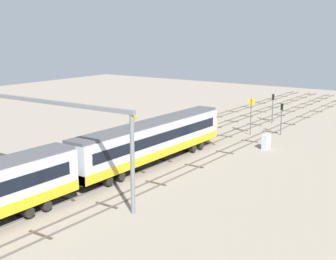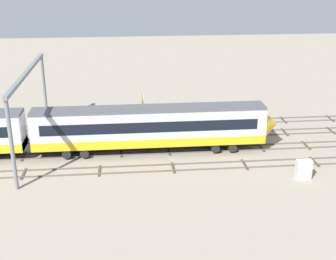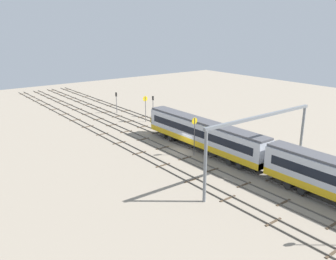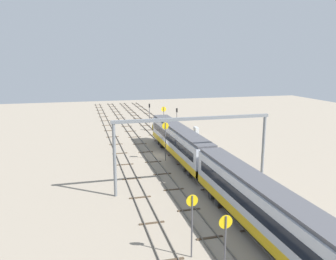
{
  "view_description": "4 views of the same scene",
  "coord_description": "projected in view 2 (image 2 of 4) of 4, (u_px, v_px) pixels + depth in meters",
  "views": [
    {
      "loc": [
        -42.08,
        -32.09,
        14.75
      ],
      "look_at": [
        4.11,
        0.04,
        2.6
      ],
      "focal_mm": 49.56,
      "sensor_mm": 36.0,
      "label": 1
    },
    {
      "loc": [
        -4.48,
        -46.46,
        19.08
      ],
      "look_at": [
        0.06,
        -0.44,
        1.78
      ],
      "focal_mm": 48.68,
      "sensor_mm": 36.0,
      "label": 2
    },
    {
      "loc": [
        -39.65,
        33.15,
        18.69
      ],
      "look_at": [
        4.58,
        -0.35,
        2.18
      ],
      "focal_mm": 37.18,
      "sensor_mm": 36.0,
      "label": 3
    },
    {
      "loc": [
        -50.05,
        12.27,
        14.97
      ],
      "look_at": [
        5.01,
        -2.25,
        3.07
      ],
      "focal_mm": 36.05,
      "sensor_mm": 36.0,
      "label": 4
    }
  ],
  "objects": [
    {
      "name": "relay_cabinet",
      "position": [
        304.0,
        169.0,
        42.03
      ],
      "size": [
        1.44,
        0.68,
        1.89
      ],
      "color": "#B2B7BC",
      "rests_on": "ground"
    },
    {
      "name": "track_second_far",
      "position": [
        162.0,
        124.0,
        56.29
      ],
      "size": [
        136.01,
        2.4,
        0.16
      ],
      "color": "#59544C",
      "rests_on": "ground"
    },
    {
      "name": "track_with_train",
      "position": [
        169.0,
        151.0,
        48.41
      ],
      "size": [
        136.01,
        2.4,
        0.16
      ],
      "color": "#59544C",
      "rests_on": "ground"
    },
    {
      "name": "speed_sign_near_foreground",
      "position": [
        143.0,
        111.0,
        48.96
      ],
      "size": [
        0.14,
        1.02,
        5.86
      ],
      "color": "#4C4C51",
      "rests_on": "ground"
    },
    {
      "name": "track_near_foreground",
      "position": [
        173.0,
        167.0,
        44.47
      ],
      "size": [
        136.01,
        2.4,
        0.16
      ],
      "color": "#59544C",
      "rests_on": "ground"
    },
    {
      "name": "track_middle",
      "position": [
        165.0,
        136.0,
        52.35
      ],
      "size": [
        136.01,
        2.4,
        0.16
      ],
      "color": "#59544C",
      "rests_on": "ground"
    },
    {
      "name": "ground_plane",
      "position": [
        167.0,
        144.0,
        50.4
      ],
      "size": [
        152.01,
        152.01,
        0.0
      ],
      "primitive_type": "plane",
      "color": "gray"
    },
    {
      "name": "overhead_gantry",
      "position": [
        29.0,
        91.0,
        46.64
      ],
      "size": [
        0.4,
        18.78,
        8.59
      ],
      "color": "slate",
      "rests_on": "ground"
    }
  ]
}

